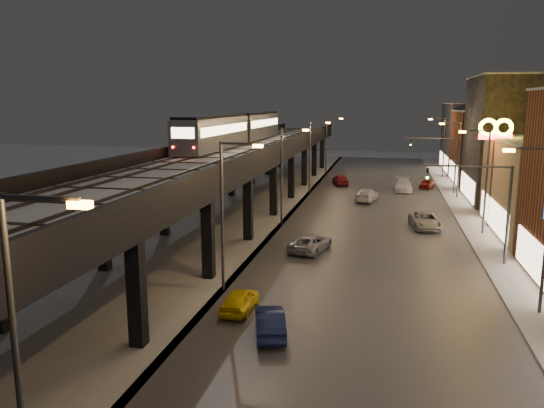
{
  "coord_description": "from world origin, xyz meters",
  "views": [
    {
      "loc": [
        8.67,
        -16.24,
        11.19
      ],
      "look_at": [
        1.8,
        15.36,
        5.0
      ],
      "focal_mm": 35.0,
      "sensor_mm": 36.0,
      "label": 1
    }
  ],
  "objects_px": {
    "car_taxi": "(240,301)",
    "car_far_white": "(341,180)",
    "subway_train": "(237,128)",
    "car_onc_dark": "(425,221)",
    "car_onc_white": "(403,185)",
    "car_near_white": "(270,323)",
    "car_mid_dark": "(367,195)",
    "car_onc_red": "(427,184)",
    "car_mid_silver": "(311,243)"
  },
  "relations": [
    {
      "from": "subway_train",
      "to": "car_onc_dark",
      "type": "distance_m",
      "value": 24.97
    },
    {
      "from": "car_taxi",
      "to": "car_onc_white",
      "type": "relative_size",
      "value": 0.68
    },
    {
      "from": "subway_train",
      "to": "car_onc_red",
      "type": "height_order",
      "value": "subway_train"
    },
    {
      "from": "car_near_white",
      "to": "car_mid_silver",
      "type": "height_order",
      "value": "car_mid_silver"
    },
    {
      "from": "car_taxi",
      "to": "car_far_white",
      "type": "xyz_separation_m",
      "value": [
        1.37,
        46.41,
        0.14
      ]
    },
    {
      "from": "subway_train",
      "to": "car_far_white",
      "type": "relative_size",
      "value": 7.7
    },
    {
      "from": "car_near_white",
      "to": "car_onc_dark",
      "type": "xyz_separation_m",
      "value": [
        8.85,
        24.75,
        0.05
      ]
    },
    {
      "from": "car_near_white",
      "to": "car_mid_dark",
      "type": "relative_size",
      "value": 0.79
    },
    {
      "from": "car_onc_red",
      "to": "car_taxi",
      "type": "bearing_deg",
      "value": -88.14
    },
    {
      "from": "car_taxi",
      "to": "car_mid_dark",
      "type": "bearing_deg",
      "value": -97.17
    },
    {
      "from": "car_mid_dark",
      "to": "car_far_white",
      "type": "bearing_deg",
      "value": -61.72
    },
    {
      "from": "car_mid_dark",
      "to": "car_onc_dark",
      "type": "height_order",
      "value": "car_mid_dark"
    },
    {
      "from": "car_onc_white",
      "to": "car_onc_red",
      "type": "xyz_separation_m",
      "value": [
        3.15,
        3.14,
        -0.15
      ]
    },
    {
      "from": "car_near_white",
      "to": "car_onc_dark",
      "type": "bearing_deg",
      "value": -125.12
    },
    {
      "from": "subway_train",
      "to": "car_onc_dark",
      "type": "xyz_separation_m",
      "value": [
        20.78,
        -11.58,
        -7.59
      ]
    },
    {
      "from": "car_taxi",
      "to": "subway_train",
      "type": "bearing_deg",
      "value": -72.32
    },
    {
      "from": "subway_train",
      "to": "car_taxi",
      "type": "relative_size",
      "value": 9.52
    },
    {
      "from": "car_taxi",
      "to": "car_near_white",
      "type": "relative_size",
      "value": 0.91
    },
    {
      "from": "car_mid_dark",
      "to": "car_mid_silver",
      "type": "bearing_deg",
      "value": 90.73
    },
    {
      "from": "car_near_white",
      "to": "car_onc_red",
      "type": "xyz_separation_m",
      "value": [
        10.58,
        48.59,
        -0.04
      ]
    },
    {
      "from": "subway_train",
      "to": "car_mid_dark",
      "type": "height_order",
      "value": "subway_train"
    },
    {
      "from": "car_mid_silver",
      "to": "car_onc_white",
      "type": "xyz_separation_m",
      "value": [
        7.6,
        30.38,
        0.1
      ]
    },
    {
      "from": "car_onc_white",
      "to": "car_mid_dark",
      "type": "bearing_deg",
      "value": -117.55
    },
    {
      "from": "car_mid_dark",
      "to": "car_onc_white",
      "type": "xyz_separation_m",
      "value": [
        4.27,
        8.21,
        0.04
      ]
    },
    {
      "from": "subway_train",
      "to": "car_mid_silver",
      "type": "bearing_deg",
      "value": -61.05
    },
    {
      "from": "car_near_white",
      "to": "car_mid_dark",
      "type": "distance_m",
      "value": 37.38
    },
    {
      "from": "subway_train",
      "to": "car_near_white",
      "type": "distance_m",
      "value": 38.99
    },
    {
      "from": "car_near_white",
      "to": "car_onc_white",
      "type": "relative_size",
      "value": 0.75
    },
    {
      "from": "car_mid_dark",
      "to": "car_near_white",
      "type": "bearing_deg",
      "value": 94.43
    },
    {
      "from": "subway_train",
      "to": "car_far_white",
      "type": "xyz_separation_m",
      "value": [
        11.06,
        12.62,
        -7.53
      ]
    },
    {
      "from": "car_onc_dark",
      "to": "car_far_white",
      "type": "bearing_deg",
      "value": 104.44
    },
    {
      "from": "car_onc_dark",
      "to": "car_onc_white",
      "type": "xyz_separation_m",
      "value": [
        -1.42,
        20.71,
        0.07
      ]
    },
    {
      "from": "car_onc_white",
      "to": "subway_train",
      "type": "bearing_deg",
      "value": -154.83
    },
    {
      "from": "car_onc_dark",
      "to": "car_onc_red",
      "type": "xyz_separation_m",
      "value": [
        1.73,
        23.85,
        -0.08
      ]
    },
    {
      "from": "subway_train",
      "to": "car_near_white",
      "type": "relative_size",
      "value": 8.68
    },
    {
      "from": "car_mid_silver",
      "to": "car_onc_white",
      "type": "distance_m",
      "value": 31.32
    },
    {
      "from": "car_mid_silver",
      "to": "car_mid_dark",
      "type": "relative_size",
      "value": 0.95
    },
    {
      "from": "car_far_white",
      "to": "car_onc_red",
      "type": "xyz_separation_m",
      "value": [
        11.45,
        -0.36,
        -0.14
      ]
    },
    {
      "from": "car_far_white",
      "to": "car_onc_red",
      "type": "height_order",
      "value": "car_far_white"
    },
    {
      "from": "car_taxi",
      "to": "car_onc_dark",
      "type": "distance_m",
      "value": 24.82
    },
    {
      "from": "car_onc_dark",
      "to": "car_onc_red",
      "type": "distance_m",
      "value": 23.91
    },
    {
      "from": "car_onc_dark",
      "to": "car_onc_red",
      "type": "height_order",
      "value": "car_onc_dark"
    },
    {
      "from": "car_onc_dark",
      "to": "car_taxi",
      "type": "bearing_deg",
      "value": -123.96
    },
    {
      "from": "subway_train",
      "to": "car_near_white",
      "type": "bearing_deg",
      "value": -71.83
    },
    {
      "from": "car_far_white",
      "to": "car_onc_white",
      "type": "xyz_separation_m",
      "value": [
        8.3,
        -3.49,
        0.01
      ]
    },
    {
      "from": "car_mid_silver",
      "to": "subway_train",
      "type": "bearing_deg",
      "value": -47.89
    },
    {
      "from": "car_far_white",
      "to": "car_onc_white",
      "type": "relative_size",
      "value": 0.84
    },
    {
      "from": "subway_train",
      "to": "car_mid_dark",
      "type": "distance_m",
      "value": 16.9
    },
    {
      "from": "car_near_white",
      "to": "car_onc_white",
      "type": "distance_m",
      "value": 46.06
    },
    {
      "from": "car_taxi",
      "to": "car_near_white",
      "type": "xyz_separation_m",
      "value": [
        2.23,
        -2.54,
        0.04
      ]
    }
  ]
}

